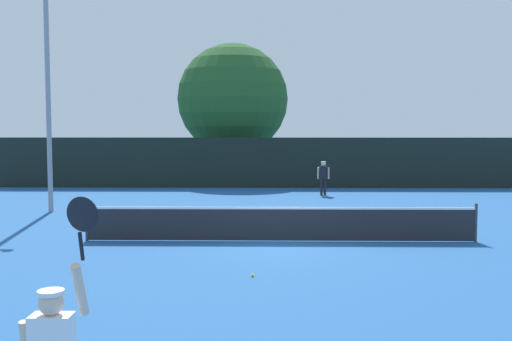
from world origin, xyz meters
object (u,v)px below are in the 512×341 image
object	(u,v)px
player_receiving	(323,175)
parked_car_near	(432,167)
light_pole	(48,75)
large_tree	(233,99)
tennis_ball	(253,275)

from	to	relation	value
player_receiving	parked_car_near	xyz separation A→B (m)	(7.79, 9.14, -0.21)
light_pole	parked_car_near	xyz separation A→B (m)	(18.68, 14.73, -4.36)
light_pole	large_tree	bearing A→B (deg)	65.79
tennis_ball	parked_car_near	distance (m)	26.51
parked_car_near	large_tree	bearing A→B (deg)	-176.56
light_pole	parked_car_near	size ratio (longest dim) A/B	2.15
parked_car_near	tennis_ball	bearing A→B (deg)	-115.53
large_tree	parked_car_near	bearing A→B (deg)	4.89
large_tree	parked_car_near	xyz separation A→B (m)	(12.54, 1.07, -4.21)
tennis_ball	parked_car_near	world-z (taller)	parked_car_near
player_receiving	light_pole	distance (m)	12.92
player_receiving	light_pole	xyz separation A→B (m)	(-10.89, -5.59, 4.15)
large_tree	tennis_ball	bearing A→B (deg)	-85.72
player_receiving	large_tree	distance (m)	10.18
parked_car_near	light_pole	bearing A→B (deg)	-143.20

